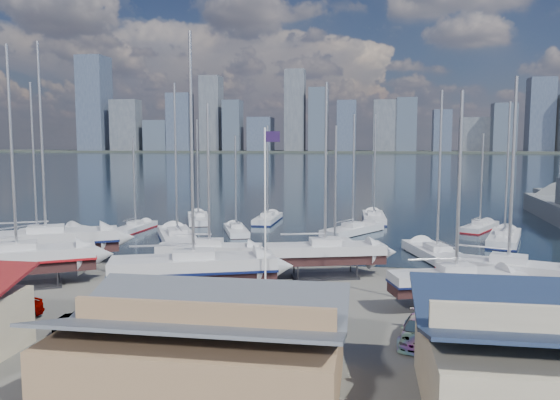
# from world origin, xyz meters

# --- Properties ---
(ground) EXTENTS (1400.00, 1400.00, 0.00)m
(ground) POSITION_xyz_m (0.00, -10.00, 0.00)
(ground) COLOR #605E59
(ground) RESTS_ON ground
(water) EXTENTS (1400.00, 600.00, 0.40)m
(water) POSITION_xyz_m (0.00, 300.00, -0.15)
(water) COLOR #182439
(water) RESTS_ON ground
(far_shore) EXTENTS (1400.00, 80.00, 2.20)m
(far_shore) POSITION_xyz_m (0.00, 560.00, 1.10)
(far_shore) COLOR #2D332D
(far_shore) RESTS_ON ground
(skyline) EXTENTS (639.14, 43.80, 107.69)m
(skyline) POSITION_xyz_m (-7.83, 553.76, 39.09)
(skyline) COLOR #475166
(skyline) RESTS_ON far_shore
(shed_grey) EXTENTS (12.60, 8.40, 4.17)m
(shed_grey) POSITION_xyz_m (0.00, -26.00, 2.15)
(shed_grey) COLOR #8C6B4C
(shed_grey) RESTS_ON ground
(sailboat_cradle_0) EXTENTS (12.50, 9.03, 19.69)m
(sailboat_cradle_0) POSITION_xyz_m (-21.12, -4.25, 2.26)
(sailboat_cradle_0) COLOR #2D2D33
(sailboat_cradle_0) RESTS_ON ground
(sailboat_cradle_1) EXTENTS (11.44, 8.43, 18.20)m
(sailboat_cradle_1) POSITION_xyz_m (-19.12, -11.26, 2.18)
(sailboat_cradle_1) COLOR #2D2D33
(sailboat_cradle_1) RESTS_ON ground
(sailboat_cradle_2) EXTENTS (8.82, 3.33, 14.20)m
(sailboat_cradle_2) POSITION_xyz_m (-5.76, -5.25, 1.98)
(sailboat_cradle_2) COLOR #2D2D33
(sailboat_cradle_2) RESTS_ON ground
(sailboat_cradle_3) EXTENTS (12.00, 6.85, 18.50)m
(sailboat_cradle_3) POSITION_xyz_m (-4.88, -12.17, 2.20)
(sailboat_cradle_3) COLOR #2D2D33
(sailboat_cradle_3) RESTS_ON ground
(sailboat_cradle_4) EXTENTS (10.04, 5.22, 15.80)m
(sailboat_cradle_4) POSITION_xyz_m (3.76, -4.38, 2.07)
(sailboat_cradle_4) COLOR #2D2D33
(sailboat_cradle_4) RESTS_ON ground
(sailboat_cradle_5) EXTENTS (9.11, 4.92, 14.32)m
(sailboat_cradle_5) POSITION_xyz_m (12.92, -11.93, 1.98)
(sailboat_cradle_5) COLOR #2D2D33
(sailboat_cradle_5) RESTS_ON ground
(sailboat_cradle_6) EXTENTS (9.90, 5.76, 15.49)m
(sailboat_cradle_6) POSITION_xyz_m (16.94, -8.80, 2.04)
(sailboat_cradle_6) COLOR #2D2D33
(sailboat_cradle_6) RESTS_ON ground
(sailboat_moored_0) EXTENTS (8.21, 12.60, 18.36)m
(sailboat_moored_0) POSITION_xyz_m (-29.07, 6.55, 0.31)
(sailboat_moored_0) COLOR black
(sailboat_moored_0) RESTS_ON water
(sailboat_moored_1) EXTENTS (2.74, 8.30, 12.24)m
(sailboat_moored_1) POSITION_xyz_m (-21.53, 15.64, 0.31)
(sailboat_moored_1) COLOR black
(sailboat_moored_1) RESTS_ON water
(sailboat_moored_2) EXTENTS (5.85, 10.18, 14.83)m
(sailboat_moored_2) POSITION_xyz_m (-16.00, 24.07, 0.32)
(sailboat_moored_2) COLOR black
(sailboat_moored_2) RESTS_ON water
(sailboat_moored_3) EXTENTS (8.38, 12.47, 18.24)m
(sailboat_moored_3) POSITION_xyz_m (-13.53, 8.59, 0.31)
(sailboat_moored_3) COLOR black
(sailboat_moored_3) RESTS_ON water
(sailboat_moored_4) EXTENTS (5.00, 8.51, 12.42)m
(sailboat_moored_4) POSITION_xyz_m (-8.51, 15.40, 0.33)
(sailboat_moored_4) COLOR black
(sailboat_moored_4) RESTS_ON water
(sailboat_moored_5) EXTENTS (2.83, 9.40, 13.96)m
(sailboat_moored_5) POSITION_xyz_m (-6.49, 25.70, 0.31)
(sailboat_moored_5) COLOR black
(sailboat_moored_5) RESTS_ON water
(sailboat_moored_6) EXTENTS (4.65, 9.18, 13.22)m
(sailboat_moored_6) POSITION_xyz_m (4.07, 4.29, 0.31)
(sailboat_moored_6) COLOR black
(sailboat_moored_6) RESTS_ON water
(sailboat_moored_7) EXTENTS (7.65, 9.93, 15.05)m
(sailboat_moored_7) POSITION_xyz_m (5.48, 17.44, 0.32)
(sailboat_moored_7) COLOR black
(sailboat_moored_7) RESTS_ON water
(sailboat_moored_8) EXTENTS (3.33, 10.57, 15.65)m
(sailboat_moored_8) POSITION_xyz_m (8.14, 28.83, 0.31)
(sailboat_moored_8) COLOR black
(sailboat_moored_8) RESTS_ON water
(sailboat_moored_9) EXTENTS (5.97, 11.38, 16.55)m
(sailboat_moored_9) POSITION_xyz_m (13.71, 3.90, 0.32)
(sailboat_moored_9) COLOR black
(sailboat_moored_9) RESTS_ON water
(sailboat_moored_10) EXTENTS (6.03, 11.22, 16.16)m
(sailboat_moored_10) POSITION_xyz_m (22.18, 14.24, 0.31)
(sailboat_moored_10) COLOR black
(sailboat_moored_10) RESTS_ON water
(sailboat_moored_11) EXTENTS (6.15, 8.62, 12.72)m
(sailboat_moored_11) POSITION_xyz_m (21.26, 22.79, 0.31)
(sailboat_moored_11) COLOR black
(sailboat_moored_11) RESTS_ON water
(car_a) EXTENTS (3.60, 5.12, 1.62)m
(car_a) POSITION_xyz_m (-14.65, -19.28, 0.81)
(car_a) COLOR gray
(car_a) RESTS_ON ground
(car_b) EXTENTS (4.45, 1.83, 1.43)m
(car_b) POSITION_xyz_m (-8.19, -20.19, 0.72)
(car_b) COLOR gray
(car_b) RESTS_ON ground
(car_c) EXTENTS (3.00, 5.22, 1.37)m
(car_c) POSITION_xyz_m (-3.80, -20.87, 0.69)
(car_c) COLOR gray
(car_c) RESTS_ON ground
(car_d) EXTENTS (2.83, 5.01, 1.37)m
(car_d) POSITION_xyz_m (10.01, -18.36, 0.68)
(car_d) COLOR gray
(car_d) RESTS_ON ground
(flagpole) EXTENTS (1.06, 0.12, 12.02)m
(flagpole) POSITION_xyz_m (0.37, -12.46, 6.92)
(flagpole) COLOR white
(flagpole) RESTS_ON ground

